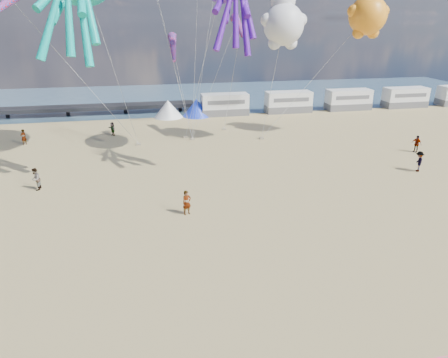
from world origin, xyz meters
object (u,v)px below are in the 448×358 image
tent_white (168,109)px  beachgoer_4 (112,129)px  motorhome_2 (348,100)px  sandbag_a (139,144)px  beachgoer_2 (419,161)px  beachgoer_1 (36,179)px  sandbag_d (224,129)px  standing_person (187,203)px  windsock_right (173,48)px  motorhome_1 (288,102)px  windsock_mid (240,30)px  tent_blue (197,108)px  beachgoer_5 (24,137)px  sandbag_c (262,138)px  sandbag_e (192,139)px  motorhome_0 (225,104)px  motorhome_3 (405,97)px  kite_panda (284,25)px  sandbag_b (186,137)px  kite_teddy_orange (368,15)px  beachgoer_3 (416,144)px

tent_white → beachgoer_4: size_ratio=2.52×
motorhome_2 → sandbag_a: 33.59m
beachgoer_2 → beachgoer_1: bearing=-65.9°
motorhome_2 → beachgoer_4: 35.00m
sandbag_d → tent_white: bearing=127.9°
standing_person → windsock_right: size_ratio=0.40×
tent_white → sandbag_a: tent_white is taller
motorhome_1 → windsock_mid: (-10.34, -12.77, 10.27)m
sandbag_d → windsock_mid: 12.56m
motorhome_1 → motorhome_2: 9.50m
tent_blue → beachgoer_5: 22.69m
beachgoer_5 → sandbag_a: bearing=117.3°
sandbag_c → windsock_right: bearing=-177.6°
tent_blue → beachgoer_2: (16.76, -25.64, -0.26)m
tent_blue → sandbag_e: 11.97m
motorhome_0 → motorhome_3: size_ratio=1.00×
motorhome_1 → sandbag_a: bearing=-149.5°
kite_panda → windsock_right: bearing=166.7°
tent_white → beachgoer_4: 10.74m
beachgoer_1 → sandbag_b: bearing=137.0°
standing_person → sandbag_a: size_ratio=3.57×
beachgoer_4 → beachgoer_5: bearing=-108.5°
sandbag_b → windsock_mid: size_ratio=0.09×
beachgoer_2 → windsock_mid: bearing=-105.7°
windsock_mid → windsock_right: (-7.04, -0.63, -1.66)m
beachgoer_2 → sandbag_c: 16.78m
sandbag_a → beachgoer_1: bearing=-126.3°
beachgoer_2 → kite_panda: kite_panda is taller
motorhome_0 → kite_panda: kite_panda is taller
beachgoer_1 → sandbag_b: size_ratio=3.67×
beachgoer_5 → sandbag_b: size_ratio=3.48×
standing_person → beachgoer_2: beachgoer_2 is taller
tent_blue → kite_teddy_orange: (16.41, -14.26, 11.94)m
sandbag_d → kite_teddy_orange: bearing=-23.4°
motorhome_2 → beachgoer_3: bearing=-98.0°
motorhome_2 → standing_person: bearing=-132.5°
tent_blue → beachgoer_1: (-16.03, -23.55, -0.28)m
sandbag_d → beachgoer_2: bearing=-50.5°
beachgoer_5 → sandbag_e: bearing=124.2°
sandbag_b → kite_teddy_orange: kite_teddy_orange is taller
motorhome_0 → sandbag_b: bearing=-121.9°
sandbag_e → kite_teddy_orange: kite_teddy_orange is taller
motorhome_1 → sandbag_d: motorhome_1 is taller
kite_panda → kite_teddy_orange: (9.42, 0.85, 0.86)m
motorhome_3 → sandbag_e: motorhome_3 is taller
sandbag_c → sandbag_e: (-7.83, 1.25, 0.00)m
beachgoer_1 → windsock_right: 18.31m
beachgoer_3 → sandbag_a: 29.26m
standing_person → sandbag_e: standing_person is taller
sandbag_e → sandbag_a: bearing=-170.8°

